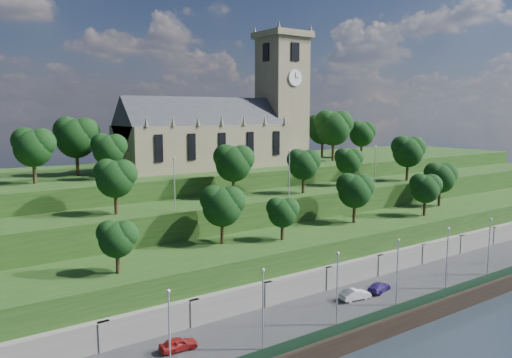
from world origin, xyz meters
TOP-DOWN VIEW (x-y plane):
  - ground at (0.00, 0.00)m, footprint 320.00×320.00m
  - promenade at (0.00, 6.00)m, footprint 160.00×12.00m
  - quay_wall at (0.00, -0.05)m, footprint 160.00×0.50m
  - fence at (0.00, 0.60)m, footprint 160.00×0.10m
  - retaining_wall at (0.00, 11.97)m, footprint 160.00×2.10m
  - embankment_lower at (0.00, 18.00)m, footprint 160.00×12.00m
  - embankment_upper at (0.00, 29.00)m, footprint 160.00×10.00m
  - hilltop at (0.00, 50.00)m, footprint 160.00×32.00m
  - church at (0.79, 45.98)m, footprint 38.60×12.35m
  - trees_lower at (5.51, 18.52)m, footprint 67.90×9.13m
  - trees_upper at (4.99, 28.18)m, footprint 63.85×8.76m
  - trees_hilltop at (6.11, 44.92)m, footprint 76.16×15.69m
  - lamp_posts_promenade at (-2.00, 2.50)m, footprint 60.36×0.36m
  - lamp_posts_upper at (-0.00, 26.00)m, footprint 40.36×0.36m
  - car_left at (-28.96, 7.10)m, footprint 3.95×1.81m
  - car_middle at (-4.83, 6.60)m, footprint 4.28×1.94m
  - car_right at (-0.21, 6.80)m, footprint 4.60×2.85m

SIDE VIEW (x-z plane):
  - ground at x=0.00m, z-range 0.00..0.00m
  - promenade at x=0.00m, z-range 0.00..2.00m
  - quay_wall at x=0.00m, z-range 0.00..2.20m
  - retaining_wall at x=0.00m, z-range 0.00..5.00m
  - fence at x=0.00m, z-range 2.00..3.20m
  - car_right at x=-0.21m, z-range 2.00..3.24m
  - car_left at x=-28.96m, z-range 2.00..3.31m
  - car_middle at x=-4.83m, z-range 2.00..3.36m
  - embankment_lower at x=0.00m, z-range 0.00..8.00m
  - embankment_upper at x=0.00m, z-range 0.00..12.00m
  - lamp_posts_promenade at x=-2.00m, z-range 2.61..10.94m
  - hilltop at x=0.00m, z-range 0.00..15.00m
  - trees_lower at x=5.51m, z-range 9.01..17.16m
  - lamp_posts_upper at x=0.00m, z-range 12.60..19.96m
  - trees_upper at x=4.99m, z-range 13.02..21.81m
  - trees_hilltop at x=6.11m, z-range 16.03..26.85m
  - church at x=0.79m, z-range 8.72..36.32m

